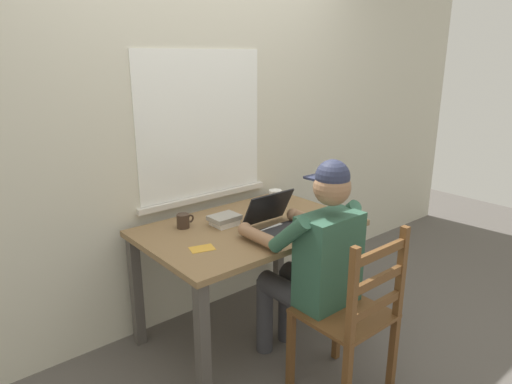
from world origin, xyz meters
The scene contains 12 objects.
ground_plane centered at (0.00, 0.00, 0.00)m, with size 8.00×8.00×0.00m, color #56514C.
back_wall centered at (0.00, 0.50, 1.30)m, with size 6.00×0.08×2.60m.
desk centered at (0.00, 0.00, 0.66)m, with size 1.28×0.83×0.75m.
seated_person centered at (0.05, -0.49, 0.70)m, with size 0.50×0.60×1.26m.
wooden_chair centered at (0.05, -0.77, 0.47)m, with size 0.42×0.42×0.95m.
laptop centered at (0.09, -0.18, 0.81)m, with size 0.33×0.33×0.21m.
computer_mouse centered at (0.33, -0.21, 0.77)m, with size 0.06×0.10×0.03m, color black.
coffee_mug_white centered at (0.39, 0.19, 0.81)m, with size 0.13×0.09×0.10m.
coffee_mug_dark centered at (-0.32, 0.22, 0.80)m, with size 0.11×0.08×0.09m.
book_stack_main centered at (-0.11, 0.10, 0.79)m, with size 0.18×0.14×0.06m.
paper_pile_near_laptop centered at (0.04, -0.23, 0.76)m, with size 0.21×0.19×0.02m, color white.
landscape_photo_print centered at (-0.41, -0.11, 0.76)m, with size 0.13×0.09×0.00m, color gold.
Camera 1 is at (-1.63, -2.02, 1.75)m, focal length 32.05 mm.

